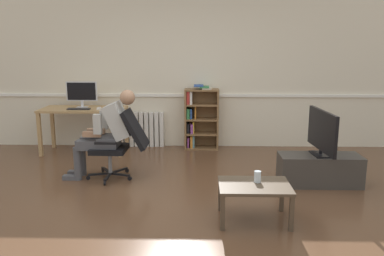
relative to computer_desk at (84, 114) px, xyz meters
The scene contains 14 objects.
ground_plane 2.82m from the computer_desk, 51.65° to the right, with size 18.00×18.00×0.00m, color brown.
back_wall 1.90m from the computer_desk, 16.37° to the left, with size 12.00×0.13×2.70m.
computer_desk is the anchor object (origin of this frame).
imac_monitor 0.36m from the computer_desk, 117.33° to the left, with size 0.52×0.14×0.44m.
keyboard 0.18m from the computer_desk, 104.82° to the right, with size 0.37×0.12×0.02m, color black.
computer_mouse 0.34m from the computer_desk, 22.28° to the right, with size 0.06×0.10×0.03m, color white.
bookshelf 1.96m from the computer_desk, ahead, with size 0.59×0.29×1.12m.
radiator 1.01m from the computer_desk, 24.35° to the left, with size 0.88×0.08×0.62m.
office_chair 1.62m from the computer_desk, 56.38° to the right, with size 0.85×0.61×0.95m.
person_seated 1.51m from the computer_desk, 62.33° to the right, with size 1.00×0.40×1.22m.
tv_stand 3.87m from the computer_desk, 23.53° to the right, with size 1.05×0.42×0.40m.
tv_screen 3.84m from the computer_desk, 23.52° to the right, with size 0.22×0.90×0.58m.
coffee_table 3.67m from the computer_desk, 46.24° to the right, with size 0.73×0.54×0.39m.
drinking_glass 3.64m from the computer_desk, 45.07° to the right, with size 0.07×0.07×0.12m, color silver.
Camera 1 is at (0.28, -4.38, 1.81)m, focal length 37.20 mm.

